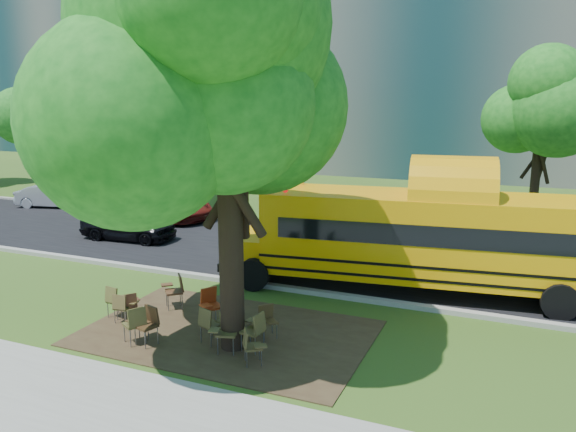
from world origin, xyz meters
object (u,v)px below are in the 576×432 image
at_px(chair_7, 251,344).
at_px(chair_6, 255,327).
at_px(main_tree, 227,78).
at_px(chair_2, 136,321).
at_px(chair_10, 210,302).
at_px(chair_1, 116,298).
at_px(chair_8, 130,304).
at_px(chair_12, 267,318).
at_px(pedestrian_a, 89,188).
at_px(chair_3, 147,321).
at_px(chair_11, 232,307).
at_px(bg_car_red, 163,204).
at_px(pedestrian_b, 53,178).
at_px(school_bus, 445,238).
at_px(chair_9, 176,288).
at_px(black_car, 128,224).
at_px(chair_4, 210,322).
at_px(bg_car_silver, 53,196).
at_px(chair_0, 123,305).
at_px(chair_5, 226,328).

bearing_deg(chair_7, chair_6, 164.75).
height_order(main_tree, chair_2, main_tree).
distance_m(chair_7, chair_10, 2.58).
distance_m(chair_1, chair_8, 0.46).
relative_size(main_tree, chair_12, 11.84).
relative_size(chair_7, pedestrian_a, 0.43).
bearing_deg(chair_8, pedestrian_a, 81.63).
height_order(chair_3, chair_6, chair_6).
bearing_deg(chair_2, chair_6, -45.08).
height_order(main_tree, chair_6, main_tree).
distance_m(chair_11, bg_car_red, 13.85).
xyz_separation_m(chair_2, chair_6, (2.76, 0.74, -0.00)).
bearing_deg(pedestrian_a, chair_1, -115.44).
height_order(chair_12, pedestrian_b, pedestrian_b).
relative_size(chair_2, chair_3, 1.01).
relative_size(school_bus, chair_9, 12.76).
distance_m(chair_3, chair_7, 2.75).
distance_m(chair_2, black_car, 10.44).
relative_size(chair_3, chair_6, 0.99).
xyz_separation_m(chair_10, pedestrian_b, (-19.13, 13.82, 0.36)).
height_order(school_bus, chair_4, school_bus).
relative_size(chair_2, pedestrian_b, 0.49).
height_order(chair_1, chair_7, chair_1).
relative_size(chair_8, bg_car_red, 0.15).
distance_m(main_tree, chair_9, 6.37).
distance_m(chair_2, bg_car_silver, 19.23).
bearing_deg(main_tree, bg_car_silver, 145.94).
bearing_deg(bg_car_silver, chair_3, -143.29).
height_order(chair_7, pedestrian_b, pedestrian_b).
relative_size(chair_4, chair_10, 0.95).
bearing_deg(pedestrian_a, chair_12, -105.92).
bearing_deg(chair_7, chair_0, -135.21).
bearing_deg(main_tree, chair_5, -99.14).
height_order(main_tree, school_bus, main_tree).
xyz_separation_m(chair_5, bg_car_red, (-9.91, 11.63, 0.18)).
relative_size(chair_3, chair_12, 1.14).
bearing_deg(chair_10, chair_1, -44.74).
bearing_deg(chair_5, chair_12, -130.87).
xyz_separation_m(chair_8, chair_12, (3.73, 0.44, 0.03)).
distance_m(chair_12, pedestrian_b, 25.09).
relative_size(main_tree, chair_6, 10.28).
height_order(chair_3, chair_8, chair_3).
height_order(chair_1, chair_2, chair_2).
bearing_deg(chair_9, bg_car_silver, 14.05).
distance_m(chair_7, chair_11, 2.28).
bearing_deg(chair_0, chair_4, -12.27).
distance_m(chair_4, chair_7, 1.49).
height_order(chair_4, chair_9, chair_9).
distance_m(chair_10, pedestrian_b, 23.60).
xyz_separation_m(chair_5, chair_10, (-1.16, 1.25, 0.02)).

